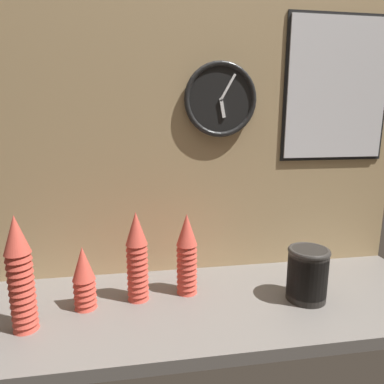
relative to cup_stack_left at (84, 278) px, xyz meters
The scene contains 9 objects.
ground_plane 45.52cm from the cup_stack_left, ahead, with size 160.00×56.00×4.00cm, color slate.
wall_tiled_back 65.61cm from the cup_stack_left, 29.85° to the left, with size 160.00×3.00×105.00cm.
cup_stack_left is the anchor object (origin of this frame).
cup_stack_far_left 19.49cm from the cup_stack_left, 149.54° to the right, with size 7.27×7.27×34.94cm.
cup_stack_center 34.66cm from the cup_stack_left, ahead, with size 7.27×7.27×29.00cm.
cup_stack_center_left 17.98cm from the cup_stack_left, ahead, with size 7.27×7.27×30.98cm.
bowl_stack_right 73.95cm from the cup_stack_left, ahead, with size 13.88×13.88×18.24cm.
wall_clock 78.37cm from the cup_stack_left, 24.08° to the left, with size 27.42×2.70×27.42cm.
menu_board 116.26cm from the cup_stack_left, 13.41° to the left, with size 43.65×1.32×55.42cm.
Camera 1 is at (-25.32, -103.97, 61.24)cm, focal length 32.00 mm.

